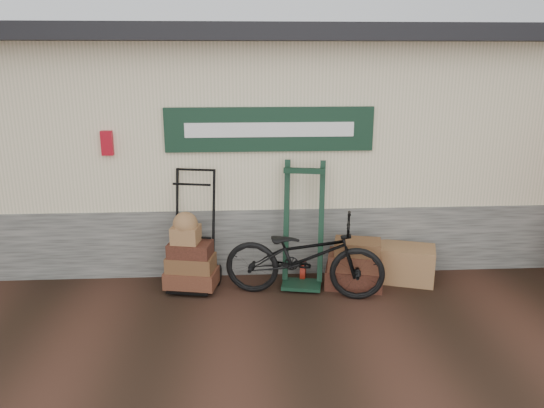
{
  "coord_description": "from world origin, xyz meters",
  "views": [
    {
      "loc": [
        -0.67,
        -5.61,
        2.84
      ],
      "look_at": [
        -0.27,
        0.9,
        1.0
      ],
      "focal_mm": 35.0,
      "sensor_mm": 36.0,
      "label": 1
    }
  ],
  "objects_px": {
    "green_barrow": "(303,225)",
    "bicycle": "(304,252)",
    "porter_trolley": "(193,229)",
    "wicker_hamper": "(406,264)",
    "suitcase_stack": "(354,263)"
  },
  "relations": [
    {
      "from": "green_barrow",
      "to": "bicycle",
      "type": "bearing_deg",
      "value": -83.33
    },
    {
      "from": "porter_trolley",
      "to": "green_barrow",
      "type": "bearing_deg",
      "value": 9.75
    },
    {
      "from": "porter_trolley",
      "to": "bicycle",
      "type": "distance_m",
      "value": 1.41
    },
    {
      "from": "bicycle",
      "to": "green_barrow",
      "type": "bearing_deg",
      "value": 7.91
    },
    {
      "from": "porter_trolley",
      "to": "green_barrow",
      "type": "distance_m",
      "value": 1.37
    },
    {
      "from": "wicker_hamper",
      "to": "bicycle",
      "type": "bearing_deg",
      "value": -165.41
    },
    {
      "from": "porter_trolley",
      "to": "suitcase_stack",
      "type": "bearing_deg",
      "value": 7.02
    },
    {
      "from": "porter_trolley",
      "to": "wicker_hamper",
      "type": "distance_m",
      "value": 2.77
    },
    {
      "from": "porter_trolley",
      "to": "bicycle",
      "type": "bearing_deg",
      "value": -4.08
    },
    {
      "from": "wicker_hamper",
      "to": "bicycle",
      "type": "height_order",
      "value": "bicycle"
    },
    {
      "from": "green_barrow",
      "to": "wicker_hamper",
      "type": "height_order",
      "value": "green_barrow"
    },
    {
      "from": "suitcase_stack",
      "to": "bicycle",
      "type": "xyz_separation_m",
      "value": [
        -0.67,
        -0.22,
        0.25
      ]
    },
    {
      "from": "porter_trolley",
      "to": "wicker_hamper",
      "type": "height_order",
      "value": "porter_trolley"
    },
    {
      "from": "wicker_hamper",
      "to": "green_barrow",
      "type": "bearing_deg",
      "value": -178.95
    },
    {
      "from": "green_barrow",
      "to": "bicycle",
      "type": "distance_m",
      "value": 0.41
    }
  ]
}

